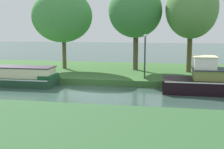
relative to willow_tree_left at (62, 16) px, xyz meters
The scene contains 7 objects.
ground_plane 8.63m from the willow_tree_left, 60.88° to the right, with size 120.00×120.00×0.00m, color #344E43.
riverbank_far 5.73m from the willow_tree_left, 10.37° to the left, with size 72.00×10.00×0.40m, color #37632D.
willow_tree_left is the anchor object (origin of this frame).
willow_tree_centre 5.90m from the willow_tree_left, ahead, with size 4.07×4.78×6.63m.
willow_tree_right 10.04m from the willow_tree_left, ahead, with size 3.76×4.64×6.91m.
lamp_post 8.09m from the willow_tree_left, 26.24° to the right, with size 0.24×0.24×2.95m.
mooring_post_near 11.42m from the willow_tree_left, 22.03° to the right, with size 0.14×0.14×0.87m, color #4B3923.
Camera 1 is at (4.76, -16.11, 3.71)m, focal length 46.52 mm.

